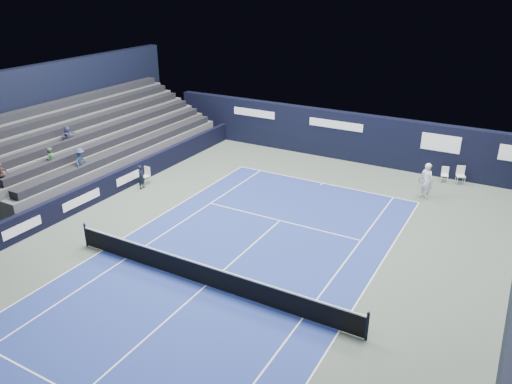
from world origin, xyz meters
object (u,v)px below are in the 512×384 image
folding_chair_back_a (445,172)px  folding_chair_back_b (461,174)px  line_judge_chair (146,174)px  tennis_net (206,275)px  tennis_player (427,180)px

folding_chair_back_a → folding_chair_back_b: bearing=-4.4°
folding_chair_back_a → line_judge_chair: bearing=-161.5°
folding_chair_back_b → tennis_net: size_ratio=0.08×
folding_chair_back_b → tennis_player: size_ratio=0.54×
folding_chair_back_b → tennis_net: 17.19m
folding_chair_back_b → line_judge_chair: folding_chair_back_b is taller
line_judge_chair → tennis_player: 15.58m
folding_chair_back_b → tennis_player: 3.32m
folding_chair_back_a → tennis_player: 2.98m
folding_chair_back_a → folding_chair_back_b: size_ratio=0.85×
folding_chair_back_a → tennis_net: size_ratio=0.07×
tennis_net → folding_chair_back_b: bearing=66.3°
tennis_net → line_judge_chair: bearing=142.2°
folding_chair_back_b → line_judge_chair: (-15.78, -8.85, -0.03)m
tennis_player → folding_chair_back_b: bearing=66.2°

